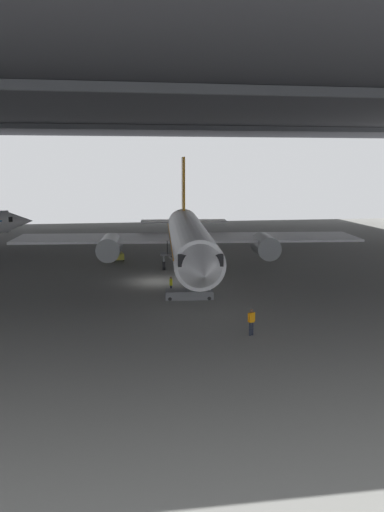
{
  "coord_description": "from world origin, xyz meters",
  "views": [
    {
      "loc": [
        -5.03,
        -50.97,
        10.83
      ],
      "look_at": [
        3.17,
        -1.62,
        2.61
      ],
      "focal_mm": 38.88,
      "sensor_mm": 36.0,
      "label": 1
    }
  ],
  "objects_px": {
    "boarding_stairs": "(188,290)",
    "baggage_tug": "(117,256)",
    "crew_worker_by_stairs": "(171,284)",
    "crew_worker_near_nose": "(251,320)",
    "airplane_main": "(189,239)"
  },
  "relations": [
    {
      "from": "crew_worker_by_stairs",
      "to": "baggage_tug",
      "type": "xyz_separation_m",
      "value": [
        -3.93,
        17.87,
        -0.35
      ]
    },
    {
      "from": "crew_worker_near_nose",
      "to": "crew_worker_by_stairs",
      "type": "relative_size",
      "value": 1.12
    },
    {
      "from": "boarding_stairs",
      "to": "baggage_tug",
      "type": "distance_m",
      "value": 20.22
    },
    {
      "from": "boarding_stairs",
      "to": "crew_worker_near_nose",
      "type": "relative_size",
      "value": 2.7
    },
    {
      "from": "airplane_main",
      "to": "crew_worker_by_stairs",
      "type": "height_order",
      "value": "airplane_main"
    },
    {
      "from": "boarding_stairs",
      "to": "crew_worker_by_stairs",
      "type": "height_order",
      "value": "boarding_stairs"
    },
    {
      "from": "crew_worker_near_nose",
      "to": "baggage_tug",
      "type": "relative_size",
      "value": 0.75
    },
    {
      "from": "baggage_tug",
      "to": "airplane_main",
      "type": "bearing_deg",
      "value": -53.18
    },
    {
      "from": "boarding_stairs",
      "to": "crew_worker_by_stairs",
      "type": "bearing_deg",
      "value": 126.05
    },
    {
      "from": "crew_worker_by_stairs",
      "to": "baggage_tug",
      "type": "height_order",
      "value": "crew_worker_by_stairs"
    },
    {
      "from": "baggage_tug",
      "to": "boarding_stairs",
      "type": "bearing_deg",
      "value": -75.24
    },
    {
      "from": "boarding_stairs",
      "to": "crew_worker_by_stairs",
      "type": "distance_m",
      "value": 2.08
    },
    {
      "from": "boarding_stairs",
      "to": "crew_worker_by_stairs",
      "type": "xyz_separation_m",
      "value": [
        -1.22,
        1.68,
        0.14
      ]
    },
    {
      "from": "boarding_stairs",
      "to": "airplane_main",
      "type": "bearing_deg",
      "value": 80.52
    },
    {
      "from": "crew_worker_near_nose",
      "to": "crew_worker_by_stairs",
      "type": "distance_m",
      "value": 12.76
    }
  ]
}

